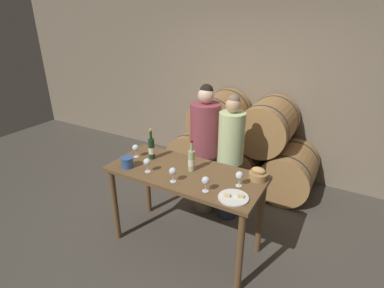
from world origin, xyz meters
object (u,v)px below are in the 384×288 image
at_px(tasting_table, 185,183).
at_px(blue_crock, 127,162).
at_px(person_left, 205,150).
at_px(wine_bottle_red, 152,148).
at_px(wine_glass_left, 147,162).
at_px(cheese_plate, 233,197).
at_px(wine_glass_far_left, 136,148).
at_px(wine_glass_far_right, 239,176).
at_px(wine_bottle_white, 191,160).
at_px(wine_glass_center, 173,172).
at_px(person_right, 230,158).
at_px(bread_basket, 258,175).
at_px(wine_glass_right, 206,181).

bearing_deg(tasting_table, blue_crock, -159.70).
relative_size(tasting_table, person_left, 0.96).
relative_size(wine_bottle_red, wine_glass_left, 2.34).
bearing_deg(cheese_plate, wine_glass_left, 179.09).
distance_m(tasting_table, wine_glass_far_left, 0.69).
bearing_deg(tasting_table, wine_glass_far_right, 1.37).
bearing_deg(wine_bottle_red, tasting_table, -9.62).
distance_m(wine_bottle_white, blue_crock, 0.67).
bearing_deg(wine_glass_center, wine_glass_far_left, 159.03).
bearing_deg(wine_bottle_white, person_left, 105.71).
distance_m(tasting_table, person_right, 0.75).
bearing_deg(bread_basket, person_right, 134.39).
relative_size(wine_bottle_white, bread_basket, 1.83).
xyz_separation_m(person_left, cheese_plate, (0.75, -0.92, 0.10)).
bearing_deg(wine_bottle_white, wine_glass_right, -42.70).
distance_m(cheese_plate, wine_glass_right, 0.28).
bearing_deg(wine_glass_left, wine_bottle_red, 118.26).
distance_m(blue_crock, bread_basket, 1.32).
xyz_separation_m(wine_bottle_red, wine_glass_far_left, (-0.18, -0.06, -0.01)).
bearing_deg(wine_glass_center, tasting_table, 89.19).
relative_size(person_right, cheese_plate, 5.96).
height_order(blue_crock, wine_glass_far_right, wine_glass_far_right).
height_order(person_left, cheese_plate, person_left).
height_order(tasting_table, wine_glass_far_right, wine_glass_far_right).
distance_m(blue_crock, wine_glass_far_left, 0.25).
xyz_separation_m(tasting_table, person_left, (-0.15, 0.72, 0.04)).
relative_size(wine_bottle_red, wine_bottle_white, 1.04).
bearing_deg(person_left, wine_glass_left, -101.24).
distance_m(bread_basket, wine_glass_right, 0.56).
distance_m(bread_basket, wine_glass_center, 0.82).
bearing_deg(bread_basket, wine_bottle_red, -173.10).
distance_m(blue_crock, cheese_plate, 1.17).
bearing_deg(person_left, wine_glass_center, -81.41).
relative_size(person_right, wine_glass_far_left, 10.76).
height_order(cheese_plate, wine_glass_center, wine_glass_center).
relative_size(person_left, wine_bottle_white, 5.03).
bearing_deg(blue_crock, wine_glass_right, -0.64).
relative_size(wine_glass_left, wine_glass_far_right, 1.00).
height_order(person_left, wine_glass_right, person_left).
distance_m(tasting_table, person_left, 0.74).
relative_size(wine_bottle_red, wine_glass_far_right, 2.34).
bearing_deg(tasting_table, wine_glass_right, -32.67).
height_order(wine_bottle_white, wine_glass_far_right, wine_bottle_white).
bearing_deg(wine_glass_center, blue_crock, 178.70).
bearing_deg(person_left, wine_bottle_red, -116.72).
relative_size(wine_bottle_red, wine_glass_far_left, 2.34).
bearing_deg(bread_basket, tasting_table, -162.23).
distance_m(wine_glass_far_left, wine_glass_center, 0.69).
relative_size(person_right, wine_glass_right, 10.76).
height_order(person_right, blue_crock, person_right).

